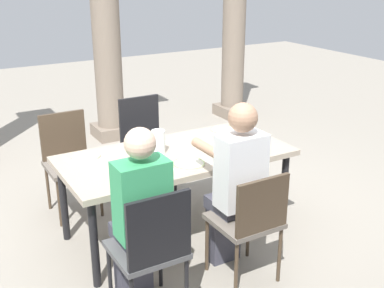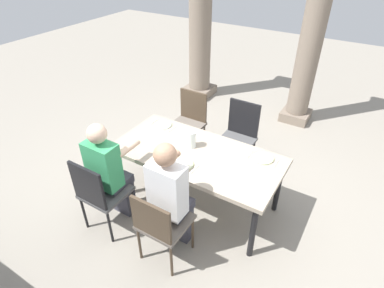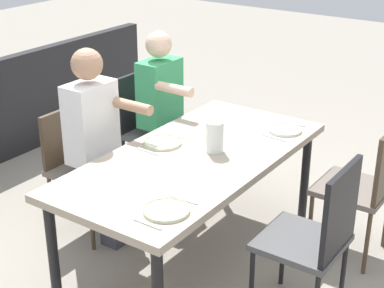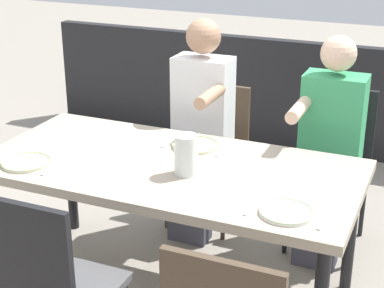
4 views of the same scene
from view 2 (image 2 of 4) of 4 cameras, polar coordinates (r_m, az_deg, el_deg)
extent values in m
plane|color=gray|center=(3.95, 0.81, -10.26)|extent=(16.00, 16.00, 0.00)
cube|color=tan|center=(3.49, 0.90, -1.93)|extent=(1.87, 0.91, 0.05)
cylinder|color=black|center=(4.35, -6.33, 0.16)|extent=(0.06, 0.06, 0.69)
cylinder|color=black|center=(3.75, 15.27, -7.55)|extent=(0.06, 0.06, 0.69)
cylinder|color=black|center=(3.91, -12.89, -5.10)|extent=(0.06, 0.06, 0.69)
cylinder|color=black|center=(3.23, 10.90, -15.29)|extent=(0.06, 0.06, 0.69)
cube|color=#6A6158|center=(4.47, -1.07, 3.24)|extent=(0.44, 0.44, 0.04)
cube|color=#473828|center=(4.51, 0.27, 6.85)|extent=(0.42, 0.03, 0.46)
cylinder|color=#473828|center=(4.56, -4.33, 0.23)|extent=(0.03, 0.03, 0.45)
cylinder|color=#473828|center=(4.38, -0.26, -1.23)|extent=(0.03, 0.03, 0.45)
cylinder|color=#473828|center=(4.82, -1.73, 2.40)|extent=(0.03, 0.03, 0.45)
cylinder|color=#473828|center=(4.65, 2.20, 1.10)|extent=(0.03, 0.03, 0.45)
cube|color=#4F4F50|center=(3.50, -15.23, -8.36)|extent=(0.44, 0.44, 0.04)
cube|color=black|center=(3.26, -18.28, -7.30)|extent=(0.42, 0.03, 0.47)
cylinder|color=black|center=(3.66, -10.42, -10.63)|extent=(0.03, 0.03, 0.45)
cylinder|color=black|center=(3.87, -14.75, -8.36)|extent=(0.03, 0.03, 0.45)
cylinder|color=black|center=(3.48, -14.55, -14.26)|extent=(0.03, 0.03, 0.45)
cylinder|color=black|center=(3.70, -18.86, -11.62)|extent=(0.03, 0.03, 0.45)
cube|color=#4F4F50|center=(4.17, 7.90, 0.38)|extent=(0.44, 0.44, 0.04)
cube|color=black|center=(4.20, 9.32, 4.50)|extent=(0.42, 0.03, 0.50)
cylinder|color=black|center=(4.23, 4.23, -2.82)|extent=(0.03, 0.03, 0.45)
cylinder|color=black|center=(4.11, 8.92, -4.47)|extent=(0.03, 0.03, 0.45)
cylinder|color=black|center=(4.51, 6.50, -0.31)|extent=(0.03, 0.03, 0.45)
cylinder|color=black|center=(4.40, 10.94, -1.78)|extent=(0.03, 0.03, 0.45)
cube|color=#6A6158|center=(3.12, -4.82, -13.78)|extent=(0.44, 0.44, 0.04)
cube|color=#473828|center=(2.87, -7.41, -13.57)|extent=(0.42, 0.03, 0.40)
cylinder|color=#473828|center=(3.33, 0.12, -15.76)|extent=(0.03, 0.03, 0.44)
cylinder|color=#473828|center=(3.48, -5.38, -13.18)|extent=(0.03, 0.03, 0.44)
cylinder|color=#473828|center=(3.14, -3.74, -20.28)|extent=(0.03, 0.03, 0.44)
cylinder|color=#473828|center=(3.29, -9.44, -17.24)|extent=(0.03, 0.03, 0.44)
cube|color=#3F3F4C|center=(3.77, -12.23, -9.05)|extent=(0.24, 0.14, 0.46)
cube|color=#3F3F4C|center=(3.55, -13.74, -6.58)|extent=(0.28, 0.32, 0.10)
cube|color=#389E60|center=(3.30, -15.74, -3.63)|extent=(0.34, 0.20, 0.51)
sphere|color=beige|center=(3.10, -16.79, 1.81)|extent=(0.20, 0.20, 0.20)
cylinder|color=beige|center=(3.28, -11.41, -0.74)|extent=(0.07, 0.30, 0.07)
cube|color=#3F3F4C|center=(3.43, -2.06, -13.64)|extent=(0.24, 0.14, 0.46)
cube|color=#3F3F4C|center=(3.17, -3.08, -11.29)|extent=(0.28, 0.32, 0.10)
cube|color=white|center=(2.89, -4.50, -8.20)|extent=(0.34, 0.20, 0.54)
sphere|color=tan|center=(2.64, -4.88, -1.96)|extent=(0.20, 0.20, 0.20)
cylinder|color=tan|center=(3.02, -4.15, -2.99)|extent=(0.07, 0.30, 0.07)
cube|color=gray|center=(6.44, 1.32, 9.64)|extent=(0.53, 0.53, 0.16)
cylinder|color=gray|center=(5.97, 1.52, 22.52)|extent=(0.40, 0.40, 2.77)
cube|color=gray|center=(5.82, 18.13, 4.97)|extent=(0.46, 0.46, 0.16)
cylinder|color=gray|center=(5.30, 21.01, 18.57)|extent=(0.35, 0.35, 2.72)
cylinder|color=white|center=(3.98, -5.34, 3.44)|extent=(0.23, 0.23, 0.01)
torus|color=#A9CD91|center=(3.97, -5.34, 3.53)|extent=(0.23, 0.23, 0.01)
cube|color=silver|center=(4.06, -7.05, 3.97)|extent=(0.02, 0.17, 0.01)
cube|color=silver|center=(3.90, -3.55, 2.82)|extent=(0.03, 0.17, 0.01)
cylinder|color=silver|center=(3.31, -1.82, -3.67)|extent=(0.24, 0.24, 0.01)
torus|color=#A0BE77|center=(3.30, -1.82, -3.57)|extent=(0.25, 0.25, 0.01)
cube|color=silver|center=(3.38, -3.96, -2.88)|extent=(0.02, 0.17, 0.01)
cube|color=silver|center=(3.24, 0.41, -4.56)|extent=(0.03, 0.17, 0.01)
cylinder|color=silver|center=(3.47, 12.59, -2.49)|extent=(0.24, 0.24, 0.01)
torus|color=#A0BE77|center=(3.47, 12.60, -2.40)|extent=(0.24, 0.24, 0.01)
cube|color=silver|center=(3.51, 10.31, -1.78)|extent=(0.02, 0.17, 0.01)
cube|color=silver|center=(3.44, 14.90, -3.29)|extent=(0.02, 0.17, 0.01)
cylinder|color=white|center=(3.52, -0.16, 0.87)|extent=(0.11, 0.11, 0.20)
cylinder|color=#EFEAC6|center=(3.54, -0.16, 0.47)|extent=(0.10, 0.10, 0.13)
camera|label=1|loc=(3.34, -70.94, 0.72)|focal=45.81mm
camera|label=3|loc=(4.54, 50.66, 15.96)|focal=55.88mm
camera|label=4|loc=(5.68, 3.93, 26.09)|focal=58.15mm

